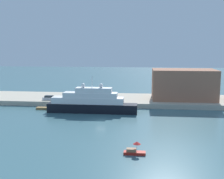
# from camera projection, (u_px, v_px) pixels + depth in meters

# --- Properties ---
(ground) EXTENTS (400.00, 400.00, 0.00)m
(ground) POSITION_uv_depth(u_px,v_px,m) (100.00, 121.00, 74.95)
(ground) COLOR #3D6670
(quay_dock) EXTENTS (110.00, 20.20, 1.56)m
(quay_dock) POSITION_uv_depth(u_px,v_px,m) (111.00, 100.00, 100.49)
(quay_dock) COLOR #B7AD99
(quay_dock) RESTS_ON ground
(large_yacht) EXTENTS (26.88, 4.24, 10.92)m
(large_yacht) POSITION_uv_depth(u_px,v_px,m) (91.00, 103.00, 84.04)
(large_yacht) COLOR black
(large_yacht) RESTS_ON ground
(small_motorboat) EXTENTS (4.01, 1.42, 2.46)m
(small_motorboat) POSITION_uv_depth(u_px,v_px,m) (134.00, 150.00, 51.34)
(small_motorboat) COLOR #B22319
(small_motorboat) RESTS_ON ground
(work_barge) EXTENTS (4.83, 1.71, 0.67)m
(work_barge) POSITION_uv_depth(u_px,v_px,m) (44.00, 108.00, 88.54)
(work_barge) COLOR olive
(work_barge) RESTS_ON ground
(harbor_building) EXTENTS (21.31, 12.10, 10.34)m
(harbor_building) POSITION_uv_depth(u_px,v_px,m) (184.00, 84.00, 96.55)
(harbor_building) COLOR #9E664C
(harbor_building) RESTS_ON quay_dock
(parked_car) EXTENTS (4.57, 1.75, 1.51)m
(parked_car) POSITION_uv_depth(u_px,v_px,m) (49.00, 98.00, 95.92)
(parked_car) COLOR silver
(parked_car) RESTS_ON quay_dock
(person_figure) EXTENTS (0.36, 0.36, 1.77)m
(person_figure) POSITION_uv_depth(u_px,v_px,m) (64.00, 98.00, 94.31)
(person_figure) COLOR #4C4C4C
(person_figure) RESTS_ON quay_dock
(mooring_bollard) EXTENTS (0.48, 0.48, 0.73)m
(mooring_bollard) POSITION_uv_depth(u_px,v_px,m) (110.00, 101.00, 92.09)
(mooring_bollard) COLOR black
(mooring_bollard) RESTS_ON quay_dock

